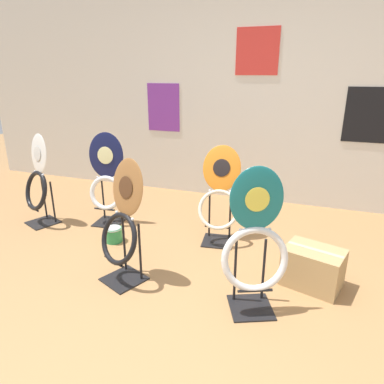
{
  "coord_description": "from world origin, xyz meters",
  "views": [
    {
      "loc": [
        0.59,
        -1.56,
        1.5
      ],
      "look_at": [
        -0.32,
        1.0,
        0.55
      ],
      "focal_mm": 32.0,
      "sensor_mm": 36.0,
      "label": 1
    }
  ],
  "objects_px": {
    "toilet_seat_display_orange_sun": "(220,195)",
    "storage_box": "(313,267)",
    "toilet_seat_display_white_plain": "(38,183)",
    "toilet_seat_display_teal_sax": "(255,246)",
    "paint_can": "(114,234)",
    "toilet_seat_display_woodgrain": "(123,223)",
    "toilet_seat_display_navy_moon": "(106,180)"
  },
  "relations": [
    {
      "from": "toilet_seat_display_orange_sun",
      "to": "toilet_seat_display_white_plain",
      "type": "bearing_deg",
      "value": -172.2
    },
    {
      "from": "toilet_seat_display_woodgrain",
      "to": "toilet_seat_display_orange_sun",
      "type": "distance_m",
      "value": 1.0
    },
    {
      "from": "toilet_seat_display_orange_sun",
      "to": "paint_can",
      "type": "bearing_deg",
      "value": -157.94
    },
    {
      "from": "toilet_seat_display_teal_sax",
      "to": "toilet_seat_display_orange_sun",
      "type": "height_order",
      "value": "toilet_seat_display_teal_sax"
    },
    {
      "from": "toilet_seat_display_woodgrain",
      "to": "toilet_seat_display_orange_sun",
      "type": "bearing_deg",
      "value": 60.42
    },
    {
      "from": "storage_box",
      "to": "toilet_seat_display_navy_moon",
      "type": "bearing_deg",
      "value": 166.9
    },
    {
      "from": "toilet_seat_display_white_plain",
      "to": "toilet_seat_display_woodgrain",
      "type": "xyz_separation_m",
      "value": [
        1.35,
        -0.62,
        0.03
      ]
    },
    {
      "from": "toilet_seat_display_orange_sun",
      "to": "paint_can",
      "type": "relative_size",
      "value": 5.48
    },
    {
      "from": "toilet_seat_display_navy_moon",
      "to": "toilet_seat_display_orange_sun",
      "type": "bearing_deg",
      "value": 0.36
    },
    {
      "from": "toilet_seat_display_navy_moon",
      "to": "storage_box",
      "type": "xyz_separation_m",
      "value": [
        2.04,
        -0.47,
        -0.32
      ]
    },
    {
      "from": "toilet_seat_display_orange_sun",
      "to": "toilet_seat_display_teal_sax",
      "type": "bearing_deg",
      "value": -62.38
    },
    {
      "from": "toilet_seat_display_teal_sax",
      "to": "storage_box",
      "type": "height_order",
      "value": "toilet_seat_display_teal_sax"
    },
    {
      "from": "toilet_seat_display_navy_moon",
      "to": "toilet_seat_display_teal_sax",
      "type": "height_order",
      "value": "toilet_seat_display_teal_sax"
    },
    {
      "from": "toilet_seat_display_navy_moon",
      "to": "paint_can",
      "type": "height_order",
      "value": "toilet_seat_display_navy_moon"
    },
    {
      "from": "toilet_seat_display_navy_moon",
      "to": "toilet_seat_display_woodgrain",
      "type": "relative_size",
      "value": 1.01
    },
    {
      "from": "toilet_seat_display_navy_moon",
      "to": "storage_box",
      "type": "distance_m",
      "value": 2.12
    },
    {
      "from": "paint_can",
      "to": "toilet_seat_display_woodgrain",
      "type": "bearing_deg",
      "value": -50.05
    },
    {
      "from": "toilet_seat_display_teal_sax",
      "to": "toilet_seat_display_navy_moon",
      "type": "bearing_deg",
      "value": 151.67
    },
    {
      "from": "paint_can",
      "to": "toilet_seat_display_teal_sax",
      "type": "bearing_deg",
      "value": -21.1
    },
    {
      "from": "toilet_seat_display_navy_moon",
      "to": "toilet_seat_display_white_plain",
      "type": "xyz_separation_m",
      "value": [
        -0.65,
        -0.25,
        -0.02
      ]
    },
    {
      "from": "toilet_seat_display_white_plain",
      "to": "toilet_seat_display_navy_moon",
      "type": "bearing_deg",
      "value": 20.61
    },
    {
      "from": "toilet_seat_display_woodgrain",
      "to": "storage_box",
      "type": "bearing_deg",
      "value": 16.17
    },
    {
      "from": "toilet_seat_display_teal_sax",
      "to": "paint_can",
      "type": "bearing_deg",
      "value": 158.9
    },
    {
      "from": "toilet_seat_display_white_plain",
      "to": "paint_can",
      "type": "distance_m",
      "value": 1.01
    },
    {
      "from": "toilet_seat_display_white_plain",
      "to": "toilet_seat_display_orange_sun",
      "type": "relative_size",
      "value": 1.06
    },
    {
      "from": "toilet_seat_display_woodgrain",
      "to": "paint_can",
      "type": "relative_size",
      "value": 5.83
    },
    {
      "from": "toilet_seat_display_white_plain",
      "to": "storage_box",
      "type": "xyz_separation_m",
      "value": [
        2.69,
        -0.23,
        -0.3
      ]
    },
    {
      "from": "toilet_seat_display_navy_moon",
      "to": "storage_box",
      "type": "relative_size",
      "value": 2.01
    },
    {
      "from": "toilet_seat_display_orange_sun",
      "to": "storage_box",
      "type": "distance_m",
      "value": 1.02
    },
    {
      "from": "toilet_seat_display_woodgrain",
      "to": "toilet_seat_display_orange_sun",
      "type": "height_order",
      "value": "toilet_seat_display_woodgrain"
    },
    {
      "from": "toilet_seat_display_teal_sax",
      "to": "toilet_seat_display_white_plain",
      "type": "bearing_deg",
      "value": 164.28
    },
    {
      "from": "toilet_seat_display_navy_moon",
      "to": "toilet_seat_display_white_plain",
      "type": "distance_m",
      "value": 0.7
    }
  ]
}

